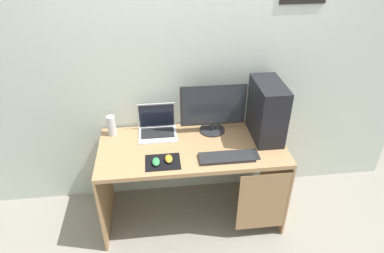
{
  "coord_description": "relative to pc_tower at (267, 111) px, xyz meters",
  "views": [
    {
      "loc": [
        -0.26,
        -2.18,
        2.32
      ],
      "look_at": [
        0.0,
        0.0,
        0.93
      ],
      "focal_mm": 31.62,
      "sensor_mm": 36.0,
      "label": 1
    }
  ],
  "objects": [
    {
      "name": "desk",
      "position": [
        -0.59,
        -0.09,
        -0.39
      ],
      "size": [
        1.48,
        0.68,
        0.75
      ],
      "color": "#A37A51",
      "rests_on": "ground_plane"
    },
    {
      "name": "mouse_right",
      "position": [
        -0.9,
        -0.28,
        -0.21
      ],
      "size": [
        0.06,
        0.1,
        0.03
      ],
      "primitive_type": "ellipsoid",
      "color": "#338C4C",
      "rests_on": "mousepad"
    },
    {
      "name": "laptop",
      "position": [
        -0.88,
        0.14,
        -0.19
      ],
      "size": [
        0.31,
        0.25,
        0.25
      ],
      "color": "silver",
      "rests_on": "desk"
    },
    {
      "name": "mouse_left",
      "position": [
        -0.81,
        -0.26,
        -0.21
      ],
      "size": [
        0.06,
        0.1,
        0.03
      ],
      "primitive_type": "ellipsoid",
      "color": "orange",
      "rests_on": "mousepad"
    },
    {
      "name": "speaker",
      "position": [
        -1.25,
        0.16,
        -0.15
      ],
      "size": [
        0.07,
        0.07,
        0.17
      ],
      "primitive_type": "cylinder",
      "color": "#B7BCC6",
      "rests_on": "desk"
    },
    {
      "name": "monitor",
      "position": [
        -0.42,
        0.11,
        -0.02
      ],
      "size": [
        0.54,
        0.21,
        0.43
      ],
      "color": "#232326",
      "rests_on": "desk"
    },
    {
      "name": "ground_plane",
      "position": [
        -0.61,
        -0.08,
        -0.99
      ],
      "size": [
        8.0,
        8.0,
        0.0
      ],
      "primitive_type": "plane",
      "color": "gray"
    },
    {
      "name": "mousepad",
      "position": [
        -0.85,
        -0.27,
        -0.23
      ],
      "size": [
        0.26,
        0.2,
        0.0
      ],
      "primitive_type": "cube",
      "color": "black",
      "rests_on": "desk"
    },
    {
      "name": "wall_back",
      "position": [
        -0.61,
        0.3,
        0.31
      ],
      "size": [
        4.0,
        0.05,
        2.6
      ],
      "color": "beige",
      "rests_on": "ground_plane"
    },
    {
      "name": "cell_phone",
      "position": [
        -0.15,
        -0.26,
        -0.23
      ],
      "size": [
        0.07,
        0.13,
        0.01
      ],
      "primitive_type": "cube",
      "color": "#232326",
      "rests_on": "desk"
    },
    {
      "name": "pc_tower",
      "position": [
        0.0,
        0.0,
        0.0
      ],
      "size": [
        0.21,
        0.42,
        0.47
      ],
      "primitive_type": "cube",
      "color": "black",
      "rests_on": "desk"
    },
    {
      "name": "keyboard",
      "position": [
        -0.37,
        -0.28,
        -0.22
      ],
      "size": [
        0.42,
        0.14,
        0.02
      ],
      "primitive_type": "cube",
      "color": "#232326",
      "rests_on": "desk"
    }
  ]
}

